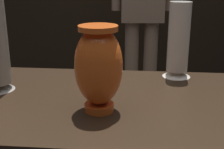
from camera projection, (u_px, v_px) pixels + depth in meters
back_display_shelf at (135, 45)px, 3.20m from camera, size 2.60×0.40×0.99m
vase_centerpiece at (99, 66)px, 0.90m from camera, size 0.14×0.14×0.26m
vase_left_accent at (178, 42)px, 1.21m from camera, size 0.11×0.11×0.30m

